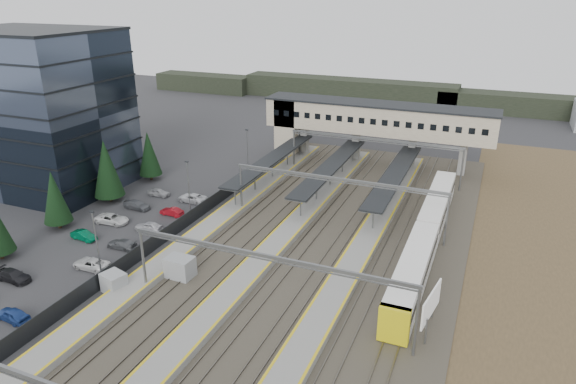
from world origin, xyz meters
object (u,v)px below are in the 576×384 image
at_px(relay_cabin_near, 180,268).
at_px(train, 426,236).
at_px(relay_cabin_far, 114,283).
at_px(billboard, 431,305).
at_px(office_building, 37,110).
at_px(footbridge, 361,120).

height_order(relay_cabin_near, train, train).
height_order(relay_cabin_far, train, train).
height_order(train, billboard, billboard).
distance_m(office_building, relay_cabin_far, 39.53).
bearing_deg(office_building, train, -0.05).
relative_size(relay_cabin_far, billboard, 0.53).
distance_m(relay_cabin_far, billboard, 32.08).
xyz_separation_m(office_building, relay_cabin_far, (31.18, -21.61, -11.12)).
xyz_separation_m(relay_cabin_near, relay_cabin_far, (-4.84, -4.99, -0.17)).
distance_m(office_building, billboard, 65.36).
bearing_deg(relay_cabin_near, billboard, 1.47).
height_order(office_building, relay_cabin_far, office_building).
bearing_deg(billboard, relay_cabin_far, -169.80).
relative_size(office_building, train, 0.62).
relative_size(relay_cabin_far, footbridge, 0.07).
bearing_deg(footbridge, relay_cabin_far, -103.64).
relative_size(office_building, relay_cabin_near, 7.95).
distance_m(footbridge, train, 34.70).
bearing_deg(train, office_building, 179.95).
relative_size(relay_cabin_near, footbridge, 0.08).
xyz_separation_m(footbridge, train, (16.30, -30.05, -5.92)).
height_order(relay_cabin_near, footbridge, footbridge).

